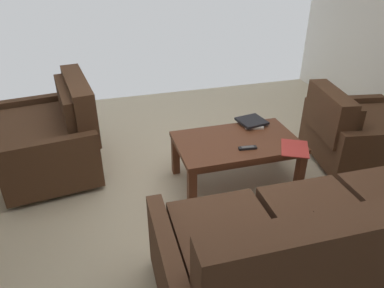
{
  "coord_description": "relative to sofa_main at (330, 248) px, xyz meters",
  "views": [
    {
      "loc": [
        0.77,
        2.42,
        2.02
      ],
      "look_at": [
        0.09,
        0.02,
        0.62
      ],
      "focal_mm": 33.79,
      "sensor_mm": 36.0,
      "label": 1
    }
  ],
  "objects": [
    {
      "name": "ground_plane",
      "position": [
        0.49,
        -1.09,
        -0.38
      ],
      "size": [
        5.22,
        5.33,
        0.01
      ],
      "primitive_type": "cube",
      "color": "beige"
    },
    {
      "name": "sofa_main",
      "position": [
        0.0,
        0.0,
        0.0
      ],
      "size": [
        2.11,
        0.94,
        0.91
      ],
      "color": "black",
      "rests_on": "ground"
    },
    {
      "name": "loveseat_near",
      "position": [
        1.71,
        -2.03,
        -0.01
      ],
      "size": [
        1.0,
        1.26,
        0.91
      ],
      "color": "black",
      "rests_on": "ground"
    },
    {
      "name": "coffee_table",
      "position": [
        0.08,
        -1.32,
        -0.0
      ],
      "size": [
        1.11,
        0.68,
        0.45
      ],
      "color": "brown",
      "rests_on": "ground"
    },
    {
      "name": "armchair_side",
      "position": [
        -1.2,
        -1.33,
        -0.04
      ],
      "size": [
        1.02,
        1.04,
        0.79
      ],
      "color": "black",
      "rests_on": "ground"
    },
    {
      "name": "book_stack",
      "position": [
        -0.19,
        -1.6,
        0.09
      ],
      "size": [
        0.29,
        0.31,
        0.04
      ],
      "color": "silver",
      "rests_on": "coffee_table"
    },
    {
      "name": "tv_remote",
      "position": [
        0.05,
        -1.15,
        0.08
      ],
      "size": [
        0.16,
        0.06,
        0.02
      ],
      "color": "black",
      "rests_on": "coffee_table"
    },
    {
      "name": "loose_magazine",
      "position": [
        -0.34,
        -1.04,
        0.07
      ],
      "size": [
        0.34,
        0.37,
        0.01
      ],
      "primitive_type": "cube",
      "rotation": [
        0.0,
        0.0,
        5.8
      ],
      "color": "#C63833",
      "rests_on": "coffee_table"
    }
  ]
}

